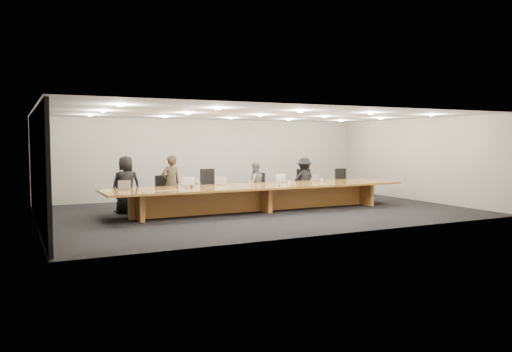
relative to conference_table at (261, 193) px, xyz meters
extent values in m
plane|color=black|center=(0.00, 0.00, -0.52)|extent=(12.00, 12.00, 0.00)
cube|color=beige|center=(0.00, 4.00, 0.88)|extent=(12.00, 0.02, 2.80)
cube|color=black|center=(-5.94, 0.00, 0.85)|extent=(0.08, 7.84, 2.74)
cube|color=brown|center=(0.00, 0.00, 0.20)|extent=(9.00, 1.80, 0.06)
cube|color=brown|center=(0.00, 0.00, -0.18)|extent=(7.65, 0.15, 0.69)
cube|color=brown|center=(-3.60, 0.00, -0.18)|extent=(0.12, 1.26, 0.69)
cube|color=brown|center=(0.00, 0.00, -0.18)|extent=(0.12, 1.26, 0.69)
cube|color=brown|center=(3.60, 0.00, -0.18)|extent=(0.12, 1.26, 0.69)
imported|color=black|center=(-3.61, 1.27, 0.29)|extent=(0.80, 0.53, 1.62)
imported|color=#2F281A|center=(-2.34, 1.17, 0.29)|extent=(0.67, 0.51, 1.63)
imported|color=slate|center=(0.36, 1.12, 0.17)|extent=(0.68, 0.54, 1.37)
imported|color=black|center=(2.21, 1.17, 0.22)|extent=(1.05, 0.74, 1.49)
cylinder|color=silver|center=(-1.93, 0.04, 0.34)|extent=(0.10, 0.10, 0.23)
cylinder|color=brown|center=(-2.09, 0.06, 0.27)|extent=(0.07, 0.07, 0.09)
cone|color=white|center=(1.04, 0.13, 0.27)|extent=(0.09, 0.09, 0.09)
cone|color=white|center=(2.35, 0.32, 0.28)|extent=(0.11, 0.11, 0.10)
cube|color=silver|center=(-4.35, 0.16, 0.24)|extent=(0.31, 0.27, 0.02)
cube|color=#5ED137|center=(-4.33, 0.16, 0.26)|extent=(0.18, 0.13, 0.03)
cube|color=silver|center=(-3.50, -0.60, 0.24)|extent=(0.21, 0.18, 0.03)
cone|color=black|center=(-2.33, -0.29, 0.24)|extent=(0.14, 0.14, 0.03)
cone|color=black|center=(0.37, -0.46, 0.24)|extent=(0.15, 0.15, 0.03)
cone|color=black|center=(2.57, -0.46, 0.25)|extent=(0.17, 0.17, 0.03)
camera|label=1|loc=(-6.49, -12.92, 1.51)|focal=35.00mm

